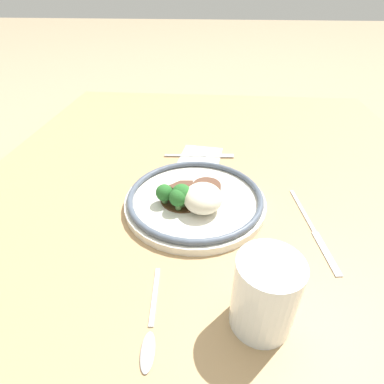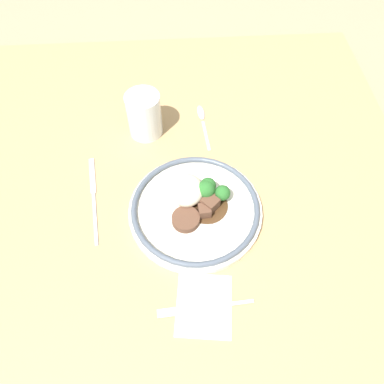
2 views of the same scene
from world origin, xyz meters
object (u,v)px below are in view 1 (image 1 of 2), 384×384
Objects in this scene: fork at (206,156)px; spoon at (149,336)px; knife at (313,230)px; plate at (194,199)px; juice_glass at (264,296)px.

fork and spoon have the same top height.
knife is 0.34m from spoon.
plate is 0.21m from fork.
fork reaches higher than knife.
juice_glass reaches higher than fork.
spoon is at bearing -76.08° from juice_glass.
juice_glass reaches higher than spoon.
knife is (-0.19, 0.12, -0.05)m from juice_glass.
knife is at bearing 76.40° from plate.
spoon is at bearing -99.87° from fork.
plate is 1.57× the size of fork.
juice_glass is 0.62× the size of fork.
knife is at bearing 148.19° from juice_glass.
plate reaches higher than knife.
knife is 1.47× the size of spoon.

